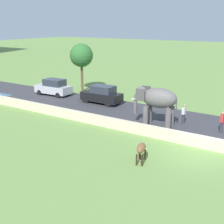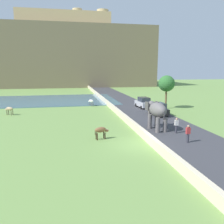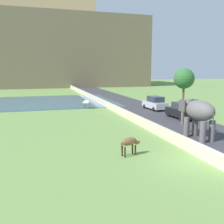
{
  "view_description": "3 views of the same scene",
  "coord_description": "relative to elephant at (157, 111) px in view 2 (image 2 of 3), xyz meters",
  "views": [
    {
      "loc": [
        -16.88,
        -5.06,
        7.67
      ],
      "look_at": [
        1.42,
        6.92,
        1.17
      ],
      "focal_mm": 48.72,
      "sensor_mm": 36.0,
      "label": 1
    },
    {
      "loc": [
        -5.65,
        -17.94,
        6.42
      ],
      "look_at": [
        -0.92,
        6.57,
        1.68
      ],
      "focal_mm": 36.59,
      "sensor_mm": 36.0,
      "label": 2
    },
    {
      "loc": [
        -8.04,
        -11.68,
        5.22
      ],
      "look_at": [
        -2.27,
        7.7,
        1.79
      ],
      "focal_mm": 40.26,
      "sensor_mm": 36.0,
      "label": 3
    }
  ],
  "objects": [
    {
      "name": "barrier_wall",
      "position": [
        -2.2,
        13.75,
        -1.65
      ],
      "size": [
        0.4,
        110.0,
        0.76
      ],
      "primitive_type": "cube",
      "color": "beige",
      "rests_on": "ground"
    },
    {
      "name": "cow_white",
      "position": [
        -5.18,
        17.23,
        -1.2
      ],
      "size": [
        0.97,
        1.37,
        1.15
      ],
      "color": "silver",
      "rests_on": "ground"
    },
    {
      "name": "person_beside_elephant",
      "position": [
        1.47,
        -1.68,
        -1.16
      ],
      "size": [
        0.36,
        0.22,
        1.63
      ],
      "color": "#33333D",
      "rests_on": "ground"
    },
    {
      "name": "road_surface",
      "position": [
        1.6,
        15.75,
        -2.01
      ],
      "size": [
        7.0,
        120.0,
        0.06
      ],
      "primitive_type": "cube",
      "color": "#38383D",
      "rests_on": "ground"
    },
    {
      "name": "tree_near",
      "position": [
        6.59,
        12.37,
        2.01
      ],
      "size": [
        2.6,
        2.6,
        5.39
      ],
      "color": "brown",
      "rests_on": "ground"
    },
    {
      "name": "cow_brown",
      "position": [
        -6.19,
        -2.07,
        -1.2
      ],
      "size": [
        1.42,
        0.7,
        1.15
      ],
      "color": "brown",
      "rests_on": "ground"
    },
    {
      "name": "lake",
      "position": [
        -17.4,
        26.18,
        -2.0
      ],
      "size": [
        36.0,
        18.0,
        0.08
      ],
      "primitive_type": "cube",
      "color": "#426B84",
      "rests_on": "ground"
    },
    {
      "name": "hill_distant",
      "position": [
        -9.4,
        69.99,
        8.59
      ],
      "size": [
        64.0,
        28.0,
        21.25
      ],
      "primitive_type": "cube",
      "color": "#75664C",
      "rests_on": "ground"
    },
    {
      "name": "person_trailing",
      "position": [
        1.08,
        -4.65,
        -1.16
      ],
      "size": [
        0.36,
        0.22,
        1.63
      ],
      "color": "#33333D",
      "rests_on": "ground"
    },
    {
      "name": "car_black",
      "position": [
        3.18,
        7.21,
        -1.14
      ],
      "size": [
        1.8,
        4.0,
        1.8
      ],
      "color": "black",
      "rests_on": "ground"
    },
    {
      "name": "elephant",
      "position": [
        0.0,
        0.0,
        0.0
      ],
      "size": [
        1.7,
        3.54,
        2.99
      ],
      "color": "#605B5B",
      "rests_on": "ground"
    },
    {
      "name": "cow_tan",
      "position": [
        -17.26,
        11.51,
        -1.2
      ],
      "size": [
        1.35,
        1.02,
        1.15
      ],
      "color": "tan",
      "rests_on": "ground"
    },
    {
      "name": "ground_plane",
      "position": [
        -3.4,
        -4.25,
        -2.04
      ],
      "size": [
        220.0,
        220.0,
        0.0
      ],
      "primitive_type": "plane",
      "color": "#6B8E47"
    },
    {
      "name": "car_silver",
      "position": [
        3.18,
        13.57,
        -1.14
      ],
      "size": [
        1.93,
        4.07,
        1.8
      ],
      "color": "#B7B7BC",
      "rests_on": "ground"
    },
    {
      "name": "fort_on_hill",
      "position": [
        -8.91,
        69.99,
        22.29
      ],
      "size": [
        34.19,
        8.0,
        7.37
      ],
      "color": "tan",
      "rests_on": "hill_distant"
    }
  ]
}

